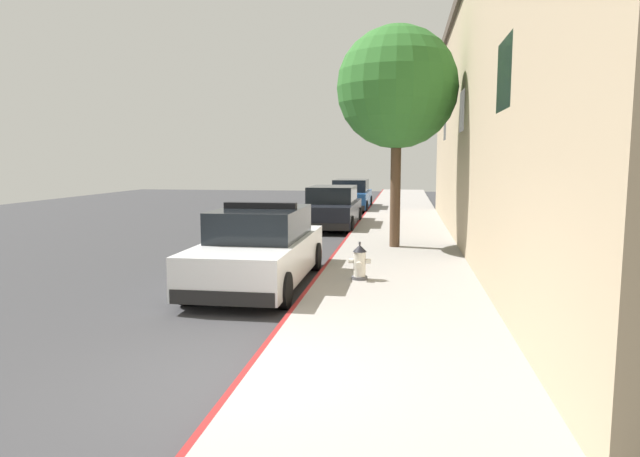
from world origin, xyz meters
name	(u,v)px	position (x,y,z in m)	size (l,w,h in m)	color
ground_plane	(199,248)	(-4.40, 10.00, -0.10)	(33.46, 60.00, 0.20)	#353538
sidewalk_pavement	(400,247)	(1.60, 10.00, 0.08)	(3.20, 60.00, 0.15)	gray
curb_painted_edge	(342,246)	(-0.04, 10.00, 0.08)	(0.08, 60.00, 0.15)	maroon
storefront_building	(610,116)	(6.97, 9.89, 3.69)	(7.77, 23.62, 7.36)	tan
police_cruiser	(260,249)	(-1.17, 5.01, 0.74)	(1.94, 4.84, 1.68)	white
parked_car_silver_ahead	(332,208)	(-0.98, 14.83, 0.74)	(1.94, 4.84, 1.56)	black
parked_car_dark_far	(351,196)	(-0.99, 22.28, 0.74)	(1.94, 4.84, 1.56)	navy
fire_hydrant	(360,262)	(0.85, 5.14, 0.50)	(0.44, 0.40, 0.76)	#4C4C51
street_tree	(397,88)	(1.46, 9.56, 4.45)	(3.25, 3.25, 5.94)	brown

